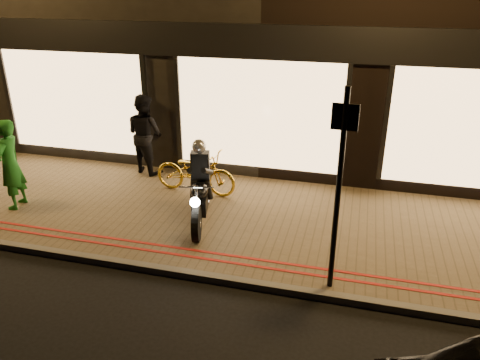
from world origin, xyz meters
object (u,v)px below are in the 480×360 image
motorcycle (200,192)px  bicycle_gold (195,172)px  sign_post (339,183)px  person_green (10,165)px

motorcycle → bicycle_gold: 1.33m
motorcycle → sign_post: size_ratio=0.64×
bicycle_gold → person_green: 3.62m
sign_post → person_green: (-6.31, 1.07, -0.78)m
sign_post → bicycle_gold: bearing=139.4°
motorcycle → sign_post: (2.53, -1.41, 1.06)m
motorcycle → person_green: person_green is taller
sign_post → motorcycle: bearing=150.8°
motorcycle → sign_post: 3.08m
motorcycle → bicycle_gold: (-0.53, 1.21, -0.14)m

